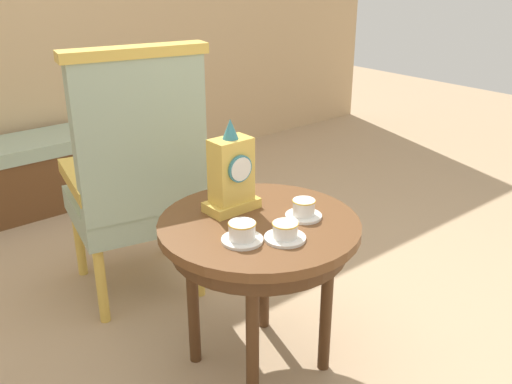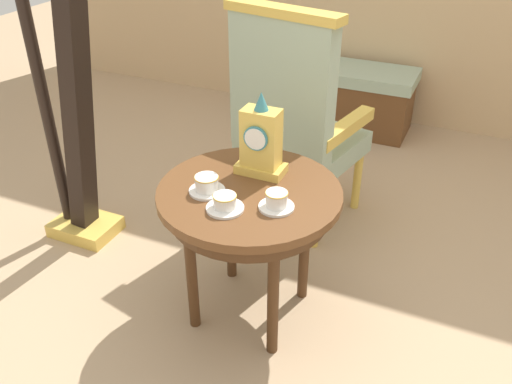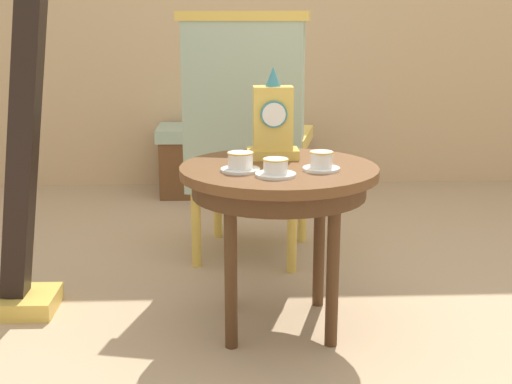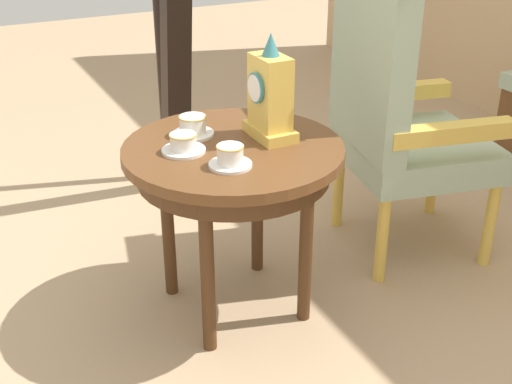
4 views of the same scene
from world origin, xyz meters
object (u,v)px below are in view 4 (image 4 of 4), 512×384
(mantel_clock, at_px, (270,97))
(harp, at_px, (172,44))
(armchair, at_px, (396,107))
(side_table, at_px, (234,167))
(teacup_center, at_px, (230,157))
(teacup_left, at_px, (193,127))
(teacup_right, at_px, (183,144))

(mantel_clock, distance_m, harp, 0.97)
(mantel_clock, height_order, armchair, armchair)
(side_table, xyz_separation_m, harp, (-0.98, 0.17, 0.16))
(teacup_center, height_order, harp, harp)
(teacup_left, xyz_separation_m, harp, (-0.84, 0.25, 0.05))
(side_table, height_order, teacup_right, teacup_right)
(side_table, distance_m, teacup_center, 0.19)
(side_table, relative_size, teacup_right, 5.17)
(teacup_left, height_order, teacup_right, teacup_left)
(side_table, bearing_deg, harp, 170.35)
(mantel_clock, relative_size, harp, 0.20)
(teacup_right, distance_m, armchair, 0.86)
(mantel_clock, bearing_deg, side_table, -84.56)
(side_table, relative_size, teacup_center, 5.47)
(side_table, distance_m, mantel_clock, 0.25)
(side_table, xyz_separation_m, armchair, (-0.09, 0.70, 0.06))
(teacup_left, relative_size, teacup_right, 1.00)
(teacup_left, distance_m, harp, 0.88)
(teacup_left, xyz_separation_m, mantel_clock, (0.12, 0.21, 0.10))
(mantel_clock, height_order, harp, harp)
(side_table, bearing_deg, mantel_clock, 95.44)
(mantel_clock, bearing_deg, teacup_center, -54.09)
(teacup_right, bearing_deg, harp, 161.35)
(side_table, bearing_deg, teacup_right, -98.35)
(teacup_left, xyz_separation_m, teacup_center, (0.28, 0.00, -0.00))
(teacup_left, bearing_deg, mantel_clock, 59.94)
(mantel_clock, bearing_deg, armchair, 97.46)
(teacup_left, distance_m, mantel_clock, 0.27)
(teacup_center, xyz_separation_m, harp, (-1.12, 0.24, 0.05))
(teacup_left, distance_m, teacup_center, 0.28)
(teacup_right, xyz_separation_m, armchair, (-0.06, 0.86, -0.04))
(teacup_right, relative_size, harp, 0.08)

